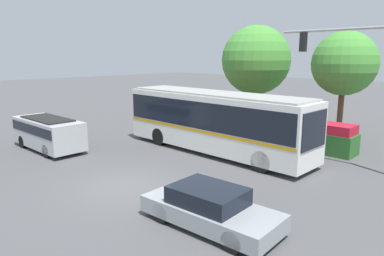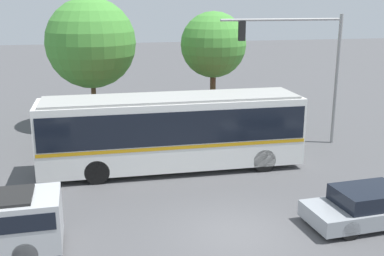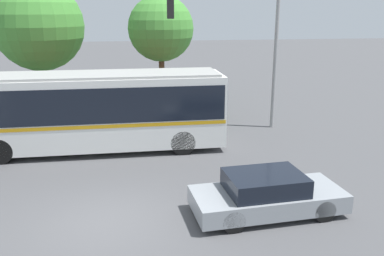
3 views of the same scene
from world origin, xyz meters
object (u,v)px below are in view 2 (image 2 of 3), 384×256
at_px(street_tree_left, 91,43).
at_px(street_tree_centre, 213,45).
at_px(sedan_foreground, 370,207).
at_px(traffic_light_pole, 308,58).
at_px(city_bus, 172,128).

distance_m(street_tree_left, street_tree_centre, 6.95).
xyz_separation_m(street_tree_left, street_tree_centre, (6.88, -1.00, -0.15)).
xyz_separation_m(sedan_foreground, street_tree_left, (-8.58, 14.86, 4.19)).
height_order(sedan_foreground, street_tree_centre, street_tree_centre).
bearing_deg(street_tree_left, sedan_foreground, -60.00).
height_order(traffic_light_pole, street_tree_centre, street_tree_centre).
bearing_deg(traffic_light_pole, street_tree_left, -31.16).
xyz_separation_m(city_bus, sedan_foreground, (5.42, -6.50, -1.25)).
relative_size(sedan_foreground, traffic_light_pole, 0.68).
xyz_separation_m(city_bus, traffic_light_pole, (7.13, 2.14, 2.56)).
distance_m(city_bus, traffic_light_pole, 7.87).
height_order(city_bus, sedan_foreground, city_bus).
xyz_separation_m(traffic_light_pole, street_tree_left, (-10.29, 6.22, 0.38)).
bearing_deg(street_tree_centre, street_tree_left, 171.72).
bearing_deg(traffic_light_pole, city_bus, 16.74).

